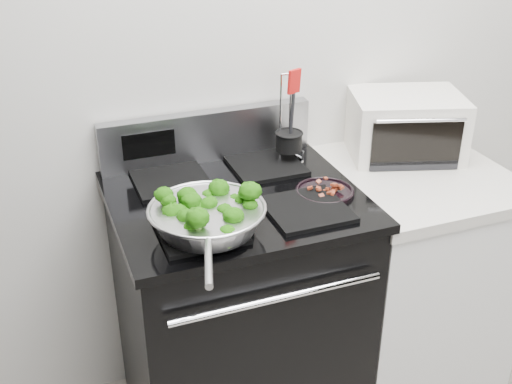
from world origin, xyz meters
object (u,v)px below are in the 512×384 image
skillet (207,217)px  toaster_oven (405,125)px  bacon_plate (325,189)px  gas_range (237,311)px  utensil_holder (289,146)px

skillet → toaster_oven: bearing=37.7°
skillet → toaster_oven: 0.94m
bacon_plate → toaster_oven: (0.45, 0.24, 0.07)m
skillet → toaster_oven: toaster_oven is taller
gas_range → skillet: gas_range is taller
gas_range → utensil_holder: size_ratio=3.32×
bacon_plate → toaster_oven: 0.51m
skillet → bacon_plate: (0.42, 0.10, -0.04)m
gas_range → skillet: size_ratio=2.14×
gas_range → skillet: 0.57m
bacon_plate → utensil_holder: (-0.01, 0.26, 0.04)m
gas_range → toaster_oven: size_ratio=2.41×
skillet → utensil_holder: 0.55m
gas_range → toaster_oven: bearing=11.9°
utensil_holder → toaster_oven: size_ratio=0.73×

